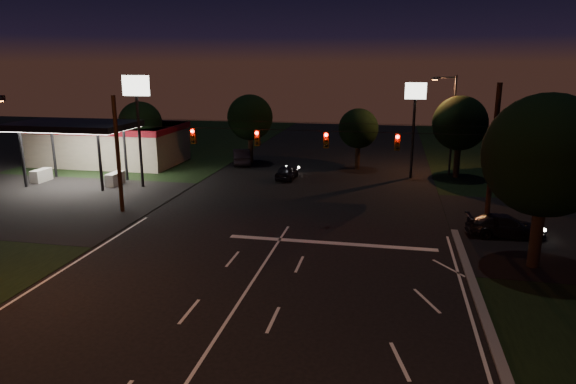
% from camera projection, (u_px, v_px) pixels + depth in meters
% --- Properties ---
extents(ground, '(140.00, 140.00, 0.00)m').
position_uv_depth(ground, '(214.00, 341.00, 19.19)').
color(ground, black).
rests_on(ground, ground).
extents(cross_street_left, '(20.00, 16.00, 0.02)m').
position_uv_depth(cross_street_left, '(31.00, 202.00, 38.25)').
color(cross_street_left, black).
rests_on(cross_street_left, ground).
extents(stop_bar, '(12.00, 0.50, 0.01)m').
position_uv_depth(stop_bar, '(331.00, 243.00, 29.54)').
color(stop_bar, silver).
rests_on(stop_bar, ground).
extents(utility_pole_right, '(0.30, 0.30, 9.00)m').
position_uv_depth(utility_pole_right, '(485.00, 234.00, 31.13)').
color(utility_pole_right, black).
rests_on(utility_pole_right, ground).
extents(utility_pole_left, '(0.28, 0.28, 8.00)m').
position_uv_depth(utility_pole_left, '(123.00, 212.00, 35.75)').
color(utility_pole_left, black).
rests_on(utility_pole_left, ground).
extents(signal_span, '(24.00, 0.40, 1.56)m').
position_uv_depth(signal_span, '(291.00, 138.00, 32.05)').
color(signal_span, black).
rests_on(signal_span, ground).
extents(gas_station, '(14.20, 16.10, 5.25)m').
position_uv_depth(gas_station, '(108.00, 141.00, 51.68)').
color(gas_station, gray).
rests_on(gas_station, ground).
extents(pole_sign_left_near, '(2.20, 0.30, 9.10)m').
position_uv_depth(pole_sign_left_near, '(137.00, 102.00, 41.07)').
color(pole_sign_left_near, black).
rests_on(pole_sign_left_near, ground).
extents(pole_sign_right, '(1.80, 0.30, 8.40)m').
position_uv_depth(pole_sign_right, '(415.00, 108.00, 44.61)').
color(pole_sign_right, black).
rests_on(pole_sign_right, ground).
extents(street_light_right_far, '(2.20, 0.35, 9.00)m').
position_uv_depth(street_light_right_far, '(450.00, 118.00, 46.14)').
color(street_light_right_far, black).
rests_on(street_light_right_far, ground).
extents(tree_right_near, '(6.00, 6.00, 8.76)m').
position_uv_depth(tree_right_near, '(546.00, 156.00, 24.85)').
color(tree_right_near, black).
rests_on(tree_right_near, ground).
extents(tree_far_a, '(4.20, 4.20, 6.42)m').
position_uv_depth(tree_far_a, '(141.00, 124.00, 50.22)').
color(tree_far_a, black).
rests_on(tree_far_a, ground).
extents(tree_far_b, '(4.60, 4.60, 6.98)m').
position_uv_depth(tree_far_b, '(251.00, 118.00, 52.01)').
color(tree_far_b, black).
rests_on(tree_far_b, ground).
extents(tree_far_c, '(3.80, 3.80, 5.86)m').
position_uv_depth(tree_far_c, '(359.00, 129.00, 49.10)').
color(tree_far_c, black).
rests_on(tree_far_c, ground).
extents(tree_far_d, '(4.80, 4.80, 7.30)m').
position_uv_depth(tree_far_d, '(460.00, 124.00, 45.26)').
color(tree_far_d, black).
rests_on(tree_far_d, ground).
extents(tree_far_e, '(4.00, 4.00, 6.18)m').
position_uv_depth(tree_far_e, '(564.00, 138.00, 41.98)').
color(tree_far_e, black).
rests_on(tree_far_e, ground).
extents(car_oncoming_a, '(1.70, 3.74, 1.24)m').
position_uv_depth(car_oncoming_a, '(287.00, 172.00, 45.55)').
color(car_oncoming_a, black).
rests_on(car_oncoming_a, ground).
extents(car_oncoming_b, '(3.10, 5.03, 1.56)m').
position_uv_depth(car_oncoming_b, '(241.00, 156.00, 52.21)').
color(car_oncoming_b, black).
rests_on(car_oncoming_b, ground).
extents(car_cross, '(4.65, 2.11, 1.32)m').
position_uv_depth(car_cross, '(506.00, 226.00, 30.49)').
color(car_cross, black).
rests_on(car_cross, ground).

